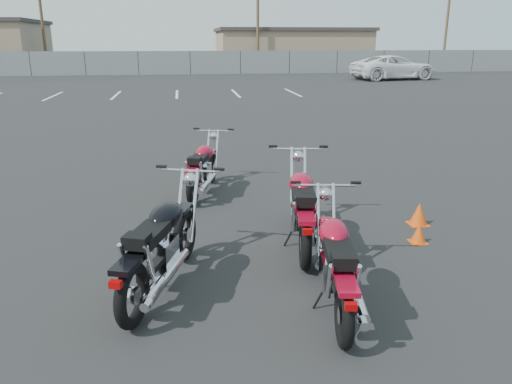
{
  "coord_description": "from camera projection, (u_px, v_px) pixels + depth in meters",
  "views": [
    {
      "loc": [
        -0.76,
        -5.9,
        2.67
      ],
      "look_at": [
        0.2,
        0.6,
        0.65
      ],
      "focal_mm": 35.0,
      "sensor_mm": 36.0,
      "label": 1
    }
  ],
  "objects": [
    {
      "name": "ground",
      "position": [
        247.0,
        254.0,
        6.47
      ],
      "size": [
        120.0,
        120.0,
        0.0
      ],
      "primitive_type": "plane",
      "color": "black",
      "rests_on": "ground"
    },
    {
      "name": "motorcycle_front_red",
      "position": [
        203.0,
        168.0,
        8.92
      ],
      "size": [
        1.0,
        2.05,
        1.01
      ],
      "color": "black",
      "rests_on": "ground"
    },
    {
      "name": "motorcycle_second_black",
      "position": [
        162.0,
        245.0,
        5.44
      ],
      "size": [
        1.22,
        2.29,
        1.13
      ],
      "color": "black",
      "rests_on": "ground"
    },
    {
      "name": "motorcycle_third_red",
      "position": [
        336.0,
        262.0,
        5.1
      ],
      "size": [
        0.85,
        2.15,
        1.06
      ],
      "color": "black",
      "rests_on": "ground"
    },
    {
      "name": "motorcycle_rear_red",
      "position": [
        302.0,
        207.0,
        6.65
      ],
      "size": [
        0.92,
        2.31,
        1.14
      ],
      "color": "black",
      "rests_on": "ground"
    },
    {
      "name": "training_cone_near",
      "position": [
        419.0,
        233.0,
        6.8
      ],
      "size": [
        0.22,
        0.22,
        0.27
      ],
      "color": "#E84C0C",
      "rests_on": "ground"
    },
    {
      "name": "training_cone_far",
      "position": [
        419.0,
        214.0,
        7.45
      ],
      "size": [
        0.28,
        0.28,
        0.34
      ],
      "color": "#E84C0C",
      "rests_on": "ground"
    },
    {
      "name": "chainlink_fence",
      "position": [
        190.0,
        63.0,
        39.31
      ],
      "size": [
        80.06,
        0.06,
        1.8
      ],
      "color": "slate",
      "rests_on": "ground"
    },
    {
      "name": "tan_building_east",
      "position": [
        290.0,
        48.0,
        48.93
      ],
      "size": [
        14.4,
        9.4,
        3.7
      ],
      "color": "#91795D",
      "rests_on": "ground"
    },
    {
      "name": "utility_pole_b",
      "position": [
        41.0,
        14.0,
        41.26
      ],
      "size": [
        1.8,
        0.24,
        9.0
      ],
      "color": "#4E3A24",
      "rests_on": "ground"
    },
    {
      "name": "utility_pole_c",
      "position": [
        258.0,
        15.0,
        42.82
      ],
      "size": [
        1.8,
        0.24,
        9.0
      ],
      "color": "#4E3A24",
      "rests_on": "ground"
    },
    {
      "name": "utility_pole_d",
      "position": [
        448.0,
        17.0,
        46.27
      ],
      "size": [
        1.8,
        0.24,
        9.0
      ],
      "color": "#4E3A24",
      "rests_on": "ground"
    },
    {
      "name": "parking_line_stripes",
      "position": [
        147.0,
        95.0,
        25.04
      ],
      "size": [
        15.12,
        4.0,
        0.01
      ],
      "color": "silver",
      "rests_on": "ground"
    },
    {
      "name": "white_van",
      "position": [
        394.0,
        60.0,
        34.11
      ],
      "size": [
        3.72,
        7.1,
        2.57
      ],
      "primitive_type": "imported",
      "rotation": [
        0.0,
        0.0,
        1.73
      ],
      "color": "white",
      "rests_on": "ground"
    }
  ]
}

